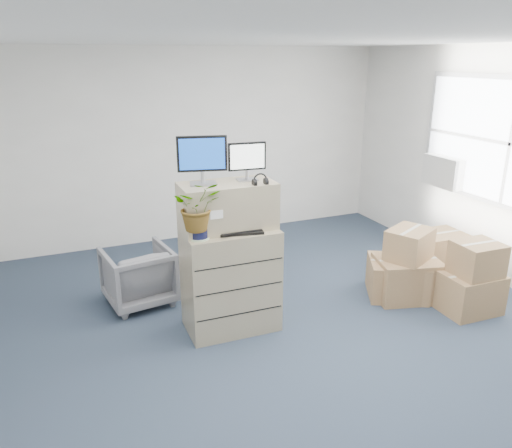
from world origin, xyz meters
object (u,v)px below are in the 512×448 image
(keyboard, at_px, (239,232))
(filing_cabinet_lower, at_px, (231,279))
(potted_plant, at_px, (198,212))
(monitor_left, at_px, (202,158))
(water_bottle, at_px, (237,213))
(office_chair, at_px, (138,273))
(monitor_right, at_px, (247,159))

(keyboard, bearing_deg, filing_cabinet_lower, 124.12)
(keyboard, relative_size, potted_plant, 0.86)
(filing_cabinet_lower, bearing_deg, monitor_left, 161.72)
(potted_plant, bearing_deg, water_bottle, 23.81)
(potted_plant, height_order, office_chair, potted_plant)
(potted_plant, xyz_separation_m, office_chair, (-0.43, 1.02, -0.96))
(filing_cabinet_lower, distance_m, office_chair, 1.20)
(potted_plant, relative_size, office_chair, 0.74)
(monitor_left, relative_size, potted_plant, 0.86)
(monitor_right, relative_size, water_bottle, 1.34)
(potted_plant, distance_m, office_chair, 1.46)
(monitor_right, bearing_deg, monitor_left, -176.06)
(water_bottle, xyz_separation_m, office_chair, (-0.88, 0.82, -0.84))
(keyboard, height_order, potted_plant, potted_plant)
(water_bottle, distance_m, office_chair, 1.47)
(filing_cabinet_lower, height_order, monitor_left, monitor_left)
(monitor_right, bearing_deg, filing_cabinet_lower, -156.28)
(filing_cabinet_lower, relative_size, office_chair, 1.47)
(office_chair, bearing_deg, water_bottle, 128.39)
(filing_cabinet_lower, height_order, keyboard, keyboard)
(monitor_left, distance_m, potted_plant, 0.51)
(filing_cabinet_lower, bearing_deg, water_bottle, 37.62)
(filing_cabinet_lower, xyz_separation_m, office_chair, (-0.77, 0.90, -0.17))
(monitor_left, relative_size, monitor_right, 1.22)
(monitor_right, height_order, office_chair, monitor_right)
(filing_cabinet_lower, bearing_deg, potted_plant, -159.38)
(filing_cabinet_lower, distance_m, monitor_left, 1.26)
(monitor_left, height_order, keyboard, monitor_left)
(office_chair, bearing_deg, potted_plant, 104.31)
(monitor_left, bearing_deg, monitor_right, 11.91)
(water_bottle, relative_size, office_chair, 0.39)
(monitor_left, relative_size, keyboard, 1.00)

